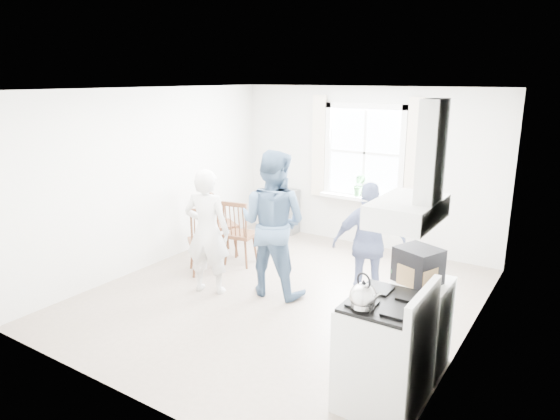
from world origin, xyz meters
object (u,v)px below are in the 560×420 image
Objects in this scene: gas_stove at (385,352)px; windsor_chair_b at (214,216)px; windsor_chair_c at (205,233)px; person_right at (369,244)px; windsor_chair_a at (237,226)px; stereo_stack at (418,265)px; person_left at (207,232)px; person_mid at (273,224)px; low_cabinet at (419,324)px.

gas_stove reaches higher than windsor_chair_b.
gas_stove is 1.11× the size of windsor_chair_c.
person_right is (2.29, 0.42, 0.15)m from windsor_chair_c.
windsor_chair_a is at bearing -32.25° from person_right.
stereo_stack is 3.35m from windsor_chair_a.
windsor_chair_b is 0.70× the size of person_right.
person_right is at bearing -173.88° from person_left.
person_mid is at bearing -167.40° from person_left.
windsor_chair_b is 0.65× the size of person_left.
windsor_chair_c is at bearing -108.14° from windsor_chair_a.
windsor_chair_b is (-3.62, 2.05, 0.17)m from gas_stove.
person_right is at bearing 132.24° from low_cabinet.
stereo_stack is at bearing -22.04° from windsor_chair_a.
gas_stove is at bearing -92.93° from stereo_stack.
low_cabinet is at bearing 102.76° from person_right.
low_cabinet is 0.90× the size of windsor_chair_a.
person_left is (0.82, -1.09, 0.17)m from windsor_chair_b.
windsor_chair_a is 0.94× the size of windsor_chair_b.
gas_stove is 1.05× the size of windsor_chair_b.
person_right is (2.69, -0.26, 0.12)m from windsor_chair_b.
stereo_stack is 0.46× the size of windsor_chair_c.
windsor_chair_c is (-3.29, 0.68, 0.17)m from low_cabinet.
windsor_chair_a is 0.61× the size of person_left.
person_mid is (0.98, -0.51, 0.33)m from windsor_chair_a.
person_right reaches higher than gas_stove.
gas_stove is at bearing -23.17° from windsor_chair_c.
person_mid is 1.23× the size of person_right.
person_left is (0.42, -0.41, 0.20)m from windsor_chair_c.
person_mid reaches higher than windsor_chair_c.
person_mid is at bearing -27.45° from windsor_chair_a.
stereo_stack is 3.93m from windsor_chair_b.
person_mid is at bearing 146.13° from gas_stove.
person_right is (-0.96, 1.14, -0.30)m from stereo_stack.
person_mid is 1.23m from person_right.
windsor_chair_b is 1.05× the size of windsor_chair_c.
windsor_chair_a is at bearing 71.86° from windsor_chair_c.
person_left is at bearing 161.04° from gas_stove.
stereo_stack is at bearing 154.94° from person_mid.
gas_stove is 3.59m from windsor_chair_a.
person_left is at bearing 24.73° from person_mid.
windsor_chair_b is at bearing 120.77° from windsor_chair_c.
low_cabinet is 3.93m from windsor_chair_b.
person_right is at bearing -2.77° from windsor_chair_a.
low_cabinet is at bearing 54.34° from stereo_stack.
person_right reaches higher than stereo_stack.
gas_stove is 0.68× the size of person_left.
windsor_chair_c is 0.62m from person_left.
gas_stove is 0.70m from low_cabinet.
windsor_chair_c is 2.33m from person_right.
gas_stove is 0.60× the size of person_mid.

